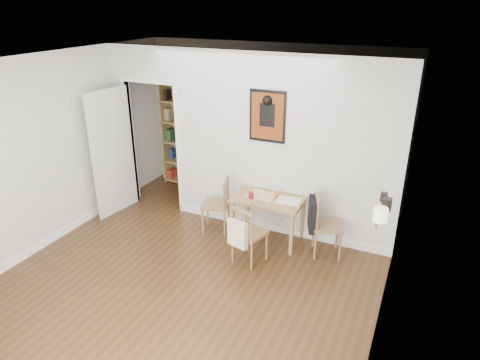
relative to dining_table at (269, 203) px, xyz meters
The scene contains 15 objects.
ground 1.35m from the dining_table, 116.83° to the right, with size 5.20×5.20×0.00m, color #4C2B18.
room_shell 0.88m from the dining_table, 149.50° to the left, with size 5.20×5.20×5.20m.
dining_table is the anchor object (origin of this frame).
chair_left 0.82m from the dining_table, behind, with size 0.52×0.52×0.84m.
chair_right 0.85m from the dining_table, ahead, with size 0.58×0.54×0.84m.
chair_front 0.65m from the dining_table, 92.30° to the right, with size 0.51×0.54×0.82m.
bookshelf 2.55m from the dining_table, 148.41° to the left, with size 0.84×0.34×1.99m.
fireplace 1.81m from the dining_table, 27.24° to the right, with size 0.45×1.25×1.16m.
red_glass 0.28m from the dining_table, 152.39° to the right, with size 0.07×0.07×0.09m, color maroon.
orange_fruit 0.17m from the dining_table, 40.02° to the left, with size 0.09×0.09×0.09m, color #FF5D0D.
placemat 0.14m from the dining_table, 164.77° to the left, with size 0.40×0.30×0.00m, color beige.
notebook 0.31m from the dining_table, ahead, with size 0.33×0.24×0.02m, color silver.
mantel_lamp 2.10m from the dining_table, 36.59° to the right, with size 0.14×0.14×0.22m.
ceramic_jar_a 1.88m from the dining_table, 24.81° to the right, with size 0.11×0.11×0.13m, color black.
ceramic_jar_b 1.75m from the dining_table, 19.10° to the right, with size 0.08×0.08×0.10m, color black.
Camera 1 is at (2.42, -3.99, 3.23)m, focal length 32.00 mm.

